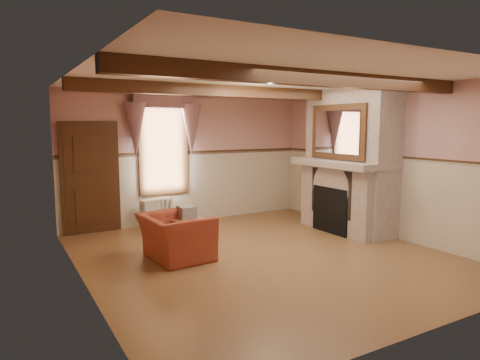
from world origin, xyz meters
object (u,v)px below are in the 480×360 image
radiator (156,213)px  mantel_clock (318,153)px  bowl (349,159)px  armchair (176,237)px  side_table (187,234)px  oil_lamp (323,151)px

radiator → mantel_clock: bearing=-41.7°
radiator → bowl: 4.02m
armchair → side_table: 0.48m
bowl → armchair: bearing=178.5°
mantel_clock → oil_lamp: (0.00, -0.15, 0.04)m
armchair → mantel_clock: 3.81m
side_table → bowl: bearing=-7.6°
side_table → oil_lamp: 3.48m
radiator → oil_lamp: 3.68m
bowl → oil_lamp: size_ratio=1.09×
side_table → oil_lamp: bearing=5.9°
armchair → bowl: 3.71m
armchair → radiator: bearing=-15.2°
mantel_clock → oil_lamp: 0.15m
mantel_clock → armchair: bearing=-167.0°
side_table → mantel_clock: mantel_clock is taller
armchair → mantel_clock: size_ratio=4.53×
side_table → radiator: size_ratio=0.79×
mantel_clock → oil_lamp: size_ratio=0.86×
side_table → mantel_clock: size_ratio=2.31×
bowl → side_table: bearing=172.4°
side_table → bowl: 3.45m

